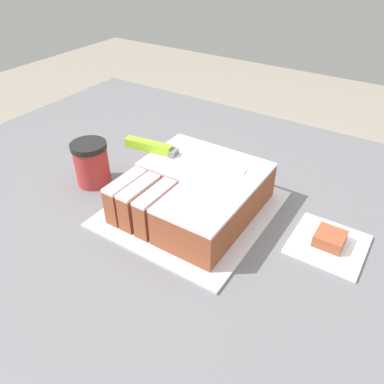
{
  "coord_description": "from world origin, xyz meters",
  "views": [
    {
      "loc": [
        0.44,
        -0.59,
        1.47
      ],
      "look_at": [
        0.07,
        -0.03,
        0.98
      ],
      "focal_mm": 35.0,
      "sensor_mm": 36.0,
      "label": 1
    }
  ],
  "objects": [
    {
      "name": "cake",
      "position": [
        0.08,
        -0.02,
        0.98
      ],
      "size": [
        0.27,
        0.29,
        0.09
      ],
      "color": "#994C2D",
      "rests_on": "cake_board"
    },
    {
      "name": "knife",
      "position": [
        -0.04,
        0.02,
        1.04
      ],
      "size": [
        0.3,
        0.07,
        0.02
      ],
      "rotation": [
        0.0,
        0.0,
        0.14
      ],
      "color": "silver",
      "rests_on": "cake"
    },
    {
      "name": "countertop",
      "position": [
        0.0,
        0.0,
        0.47
      ],
      "size": [
        1.4,
        1.1,
        0.93
      ],
      "color": "slate",
      "rests_on": "ground_plane"
    },
    {
      "name": "cake_board",
      "position": [
        0.07,
        -0.03,
        0.94
      ],
      "size": [
        0.34,
        0.36,
        0.01
      ],
      "color": "silver",
      "rests_on": "countertop"
    },
    {
      "name": "coffee_cup",
      "position": [
        -0.2,
        -0.07,
        0.99
      ],
      "size": [
        0.09,
        0.09,
        0.11
      ],
      "color": "#B23333",
      "rests_on": "countertop"
    },
    {
      "name": "brownie",
      "position": [
        0.37,
        0.03,
        0.95
      ],
      "size": [
        0.06,
        0.06,
        0.03
      ],
      "color": "#994C2D",
      "rests_on": "paper_napkin"
    },
    {
      "name": "paper_napkin",
      "position": [
        0.37,
        0.03,
        0.94
      ],
      "size": [
        0.14,
        0.14,
        0.01
      ],
      "color": "white",
      "rests_on": "countertop"
    }
  ]
}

